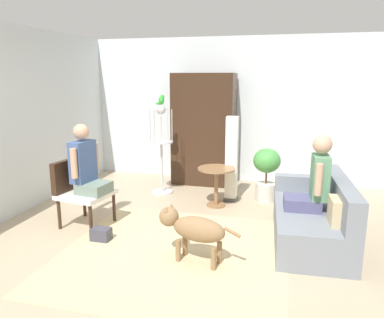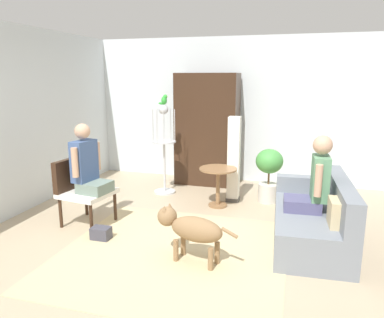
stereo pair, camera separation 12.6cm
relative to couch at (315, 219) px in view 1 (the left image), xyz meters
name	(u,v)px [view 1 (the left image)]	position (x,y,z in m)	size (l,w,h in m)	color
ground_plane	(187,245)	(-1.44, -0.48, -0.29)	(7.11, 7.11, 0.00)	tan
back_wall	(229,110)	(-1.44, 2.55, 1.04)	(5.80, 0.12, 2.64)	silver
left_wall	(3,123)	(-4.10, -0.18, 1.04)	(0.12, 6.53, 2.64)	silver
area_rug	(175,253)	(-1.52, -0.72, -0.28)	(2.47, 2.44, 0.01)	#C6B284
couch	(315,219)	(0.00, 0.00, 0.00)	(0.89, 1.66, 0.78)	slate
armchair	(79,186)	(-3.00, -0.20, 0.23)	(0.68, 0.68, 0.87)	#382316
person_on_couch	(314,180)	(-0.04, -0.03, 0.48)	(0.50, 0.50, 0.88)	#4E4D75
person_on_armchair	(86,165)	(-2.86, -0.22, 0.53)	(0.47, 0.51, 0.89)	slate
round_end_table	(216,179)	(-1.36, 0.93, 0.14)	(0.56, 0.56, 0.60)	olive
dog	(193,228)	(-1.28, -0.83, 0.09)	(0.91, 0.38, 0.59)	olive
bird_cage_stand	(161,149)	(-2.38, 1.35, 0.48)	(0.40, 0.40, 1.49)	silver
parrot	(161,100)	(-2.36, 1.35, 1.28)	(0.17, 0.10, 0.16)	green
potted_plant	(267,170)	(-0.65, 1.36, 0.22)	(0.42, 0.42, 0.84)	beige
column_lamp	(232,160)	(-1.18, 1.24, 0.38)	(0.20, 0.20, 1.34)	#4C4742
armoire_cabinet	(204,129)	(-1.83, 2.14, 0.71)	(1.10, 0.56, 2.00)	#382316
handbag	(101,234)	(-2.48, -0.61, -0.21)	(0.23, 0.16, 0.15)	#3F3F4C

